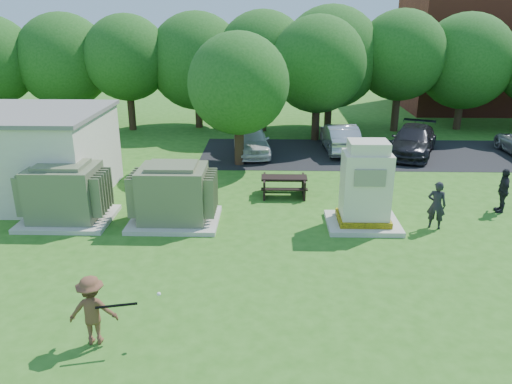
{
  "coord_description": "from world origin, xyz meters",
  "views": [
    {
      "loc": [
        0.42,
        -11.21,
        6.77
      ],
      "look_at": [
        0.0,
        4.0,
        1.3
      ],
      "focal_mm": 35.0,
      "sensor_mm": 36.0,
      "label": 1
    }
  ],
  "objects_px": {
    "transformer_left": "(65,194)",
    "car_dark": "(413,141)",
    "person_walking_right": "(503,191)",
    "car_white": "(251,140)",
    "picnic_table": "(284,184)",
    "generator_cabinet": "(365,190)",
    "batter": "(92,310)",
    "transformer_right": "(174,195)",
    "car_silver_a": "(340,137)",
    "person_by_generator": "(437,205)"
  },
  "relations": [
    {
      "from": "transformer_right",
      "to": "batter",
      "type": "height_order",
      "value": "transformer_right"
    },
    {
      "from": "transformer_left",
      "to": "transformer_right",
      "type": "distance_m",
      "value": 3.7
    },
    {
      "from": "transformer_left",
      "to": "batter",
      "type": "relative_size",
      "value": 1.89
    },
    {
      "from": "batter",
      "to": "person_walking_right",
      "type": "distance_m",
      "value": 14.48
    },
    {
      "from": "picnic_table",
      "to": "batter",
      "type": "xyz_separation_m",
      "value": [
        -4.33,
        -9.44,
        0.32
      ]
    },
    {
      "from": "person_walking_right",
      "to": "car_silver_a",
      "type": "height_order",
      "value": "person_walking_right"
    },
    {
      "from": "picnic_table",
      "to": "transformer_left",
      "type": "bearing_deg",
      "value": -159.68
    },
    {
      "from": "batter",
      "to": "car_silver_a",
      "type": "relative_size",
      "value": 0.37
    },
    {
      "from": "transformer_left",
      "to": "car_white",
      "type": "bearing_deg",
      "value": 55.89
    },
    {
      "from": "picnic_table",
      "to": "person_walking_right",
      "type": "bearing_deg",
      "value": -10.91
    },
    {
      "from": "person_walking_right",
      "to": "car_silver_a",
      "type": "bearing_deg",
      "value": -140.63
    },
    {
      "from": "transformer_left",
      "to": "car_dark",
      "type": "distance_m",
      "value": 16.78
    },
    {
      "from": "person_walking_right",
      "to": "car_dark",
      "type": "distance_m",
      "value": 7.81
    },
    {
      "from": "generator_cabinet",
      "to": "batter",
      "type": "height_order",
      "value": "generator_cabinet"
    },
    {
      "from": "car_white",
      "to": "car_dark",
      "type": "distance_m",
      "value": 8.15
    },
    {
      "from": "transformer_left",
      "to": "person_by_generator",
      "type": "height_order",
      "value": "transformer_left"
    },
    {
      "from": "transformer_right",
      "to": "car_white",
      "type": "xyz_separation_m",
      "value": [
        2.31,
        8.87,
        -0.25
      ]
    },
    {
      "from": "transformer_right",
      "to": "car_dark",
      "type": "distance_m",
      "value": 13.8
    },
    {
      "from": "person_walking_right",
      "to": "car_dark",
      "type": "relative_size",
      "value": 0.33
    },
    {
      "from": "transformer_right",
      "to": "car_silver_a",
      "type": "relative_size",
      "value": 0.69
    },
    {
      "from": "batter",
      "to": "car_silver_a",
      "type": "height_order",
      "value": "batter"
    },
    {
      "from": "picnic_table",
      "to": "person_by_generator",
      "type": "xyz_separation_m",
      "value": [
        4.94,
        -3.04,
        0.34
      ]
    },
    {
      "from": "generator_cabinet",
      "to": "car_dark",
      "type": "xyz_separation_m",
      "value": [
        4.06,
        9.14,
        -0.57
      ]
    },
    {
      "from": "car_white",
      "to": "car_silver_a",
      "type": "xyz_separation_m",
      "value": [
        4.56,
        0.69,
        -0.0
      ]
    },
    {
      "from": "transformer_left",
      "to": "batter",
      "type": "xyz_separation_m",
      "value": [
        3.17,
        -6.66,
        -0.17
      ]
    },
    {
      "from": "batter",
      "to": "generator_cabinet",
      "type": "bearing_deg",
      "value": -142.49
    },
    {
      "from": "person_walking_right",
      "to": "transformer_left",
      "type": "bearing_deg",
      "value": -75.52
    },
    {
      "from": "transformer_right",
      "to": "generator_cabinet",
      "type": "height_order",
      "value": "generator_cabinet"
    },
    {
      "from": "transformer_right",
      "to": "batter",
      "type": "xyz_separation_m",
      "value": [
        -0.53,
        -6.66,
        -0.17
      ]
    },
    {
      "from": "car_dark",
      "to": "car_white",
      "type": "bearing_deg",
      "value": -156.59
    },
    {
      "from": "transformer_right",
      "to": "car_dark",
      "type": "height_order",
      "value": "transformer_right"
    },
    {
      "from": "transformer_left",
      "to": "transformer_right",
      "type": "xyz_separation_m",
      "value": [
        3.7,
        0.0,
        0.0
      ]
    },
    {
      "from": "picnic_table",
      "to": "person_by_generator",
      "type": "bearing_deg",
      "value": -31.61
    },
    {
      "from": "picnic_table",
      "to": "car_dark",
      "type": "bearing_deg",
      "value": 43.13
    },
    {
      "from": "picnic_table",
      "to": "car_white",
      "type": "relative_size",
      "value": 0.42
    },
    {
      "from": "batter",
      "to": "car_white",
      "type": "xyz_separation_m",
      "value": [
        2.83,
        15.53,
        -0.07
      ]
    },
    {
      "from": "car_silver_a",
      "to": "car_dark",
      "type": "xyz_separation_m",
      "value": [
        3.59,
        -0.56,
        -0.01
      ]
    },
    {
      "from": "person_by_generator",
      "to": "car_dark",
      "type": "height_order",
      "value": "person_by_generator"
    },
    {
      "from": "person_by_generator",
      "to": "car_silver_a",
      "type": "relative_size",
      "value": 0.38
    },
    {
      "from": "transformer_right",
      "to": "generator_cabinet",
      "type": "xyz_separation_m",
      "value": [
        6.39,
        -0.13,
        0.31
      ]
    },
    {
      "from": "person_by_generator",
      "to": "person_walking_right",
      "type": "bearing_deg",
      "value": -129.9
    },
    {
      "from": "generator_cabinet",
      "to": "transformer_right",
      "type": "bearing_deg",
      "value": 178.8
    },
    {
      "from": "transformer_right",
      "to": "car_dark",
      "type": "bearing_deg",
      "value": 40.74
    },
    {
      "from": "car_dark",
      "to": "picnic_table",
      "type": "bearing_deg",
      "value": -114.41
    },
    {
      "from": "person_by_generator",
      "to": "person_walking_right",
      "type": "relative_size",
      "value": 1.02
    },
    {
      "from": "transformer_left",
      "to": "car_white",
      "type": "distance_m",
      "value": 10.71
    },
    {
      "from": "generator_cabinet",
      "to": "car_white",
      "type": "distance_m",
      "value": 9.9
    },
    {
      "from": "generator_cabinet",
      "to": "car_dark",
      "type": "relative_size",
      "value": 0.6
    },
    {
      "from": "car_silver_a",
      "to": "car_dark",
      "type": "relative_size",
      "value": 0.89
    },
    {
      "from": "car_white",
      "to": "batter",
      "type": "bearing_deg",
      "value": -106.79
    }
  ]
}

